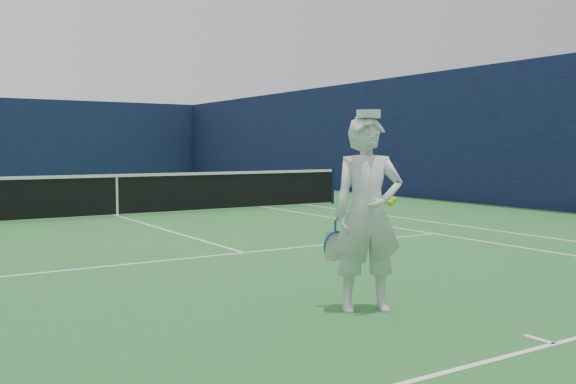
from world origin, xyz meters
name	(u,v)px	position (x,y,z in m)	size (l,w,h in m)	color
ground	(117,216)	(0.00, 0.00, 0.00)	(80.00, 80.00, 0.00)	#28692C
court_markings	(117,216)	(0.00, 0.00, 0.00)	(11.03, 23.83, 0.01)	white
windscreen_fence	(116,132)	(0.00, 0.00, 2.00)	(20.12, 36.12, 4.00)	#0E1734
tennis_net	(117,193)	(0.00, 0.00, 0.55)	(12.88, 0.09, 1.07)	#141E4C
tennis_player	(368,213)	(-0.60, -10.15, 0.99)	(0.84, 0.76, 2.02)	white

